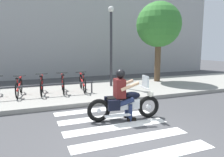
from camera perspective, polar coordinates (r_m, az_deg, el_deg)
ground_plane at (r=4.93m, az=5.80°, el=-15.95°), size 48.00×48.00×0.00m
sidewalk at (r=9.49m, az=-8.73°, el=-3.52°), size 24.00×4.40×0.15m
crosswalk_stripe_1 at (r=4.29m, az=10.63°, el=-19.91°), size 2.80×0.40×0.01m
crosswalk_stripe_2 at (r=4.91m, az=5.39°, el=-15.99°), size 2.80×0.40×0.01m
crosswalk_stripe_3 at (r=5.57m, az=1.49°, el=-12.88°), size 2.80×0.40×0.01m
crosswalk_stripe_4 at (r=6.27m, az=-1.49°, el=-10.41°), size 2.80×0.40×0.01m
crosswalk_stripe_5 at (r=6.99m, az=-3.83°, el=-8.42°), size 2.80×0.40×0.01m
motorcycle at (r=5.97m, az=3.49°, el=-6.80°), size 2.11×0.73×1.23m
rider at (r=5.87m, az=2.79°, el=-3.39°), size 0.67×0.59×1.44m
bicycle_1 at (r=8.97m, az=-23.87°, el=-2.12°), size 0.48×1.65×0.75m
bicycle_2 at (r=8.98m, az=-18.49°, el=-1.72°), size 0.48×1.68×0.79m
bicycle_3 at (r=9.06m, az=-13.16°, el=-1.39°), size 0.48×1.68×0.80m
bicycle_4 at (r=9.23m, az=-7.98°, el=-1.09°), size 0.48×1.73×0.79m
bike_rack at (r=8.42m, az=-18.25°, el=-1.96°), size 3.98×0.07×0.49m
street_lamp at (r=10.18m, az=-0.25°, el=10.58°), size 0.28×0.28×3.92m
tree_near_rack at (r=11.97m, az=12.51°, el=13.89°), size 2.41×2.41×4.44m
building_backdrop at (r=14.96m, az=-14.29°, el=13.81°), size 24.00×1.20×6.97m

